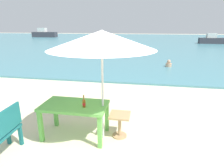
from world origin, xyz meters
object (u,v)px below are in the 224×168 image
Objects in this scene: picnic_table_green at (75,109)px; boat_fishing_trawler at (213,40)px; beer_bottle_amber at (84,103)px; side_table_wood at (120,122)px; boat_sailboat at (44,34)px; patio_umbrella at (102,40)px; swimmer_person at (169,64)px.

boat_fishing_trawler is (10.17, 24.45, -0.09)m from picnic_table_green.
picnic_table_green is at bearing -112.58° from boat_fishing_trawler.
beer_bottle_amber is 0.91m from side_table_wood.
boat_sailboat is at bearing 120.12° from picnic_table_green.
boat_sailboat is at bearing 121.41° from side_table_wood.
beer_bottle_amber is at bearing -160.41° from patio_umbrella.
swimmer_person is (2.53, 7.92, -0.61)m from beer_bottle_amber.
picnic_table_green is 0.61× the size of patio_umbrella.
side_table_wood is at bearing 18.81° from beer_bottle_amber.
beer_bottle_amber is at bearing -111.99° from boat_fishing_trawler.
boat_fishing_trawler reaches higher than side_table_wood.
swimmer_person is (1.81, 7.67, -0.11)m from side_table_wood.
swimmer_person is 0.11× the size of boat_fishing_trawler.
beer_bottle_amber is 0.07× the size of boat_fishing_trawler.
boat_fishing_trawler is at bearing 67.42° from picnic_table_green.
side_table_wood is (0.35, 0.11, -1.76)m from patio_umbrella.
swimmer_person is 35.20m from boat_sailboat.
beer_bottle_amber is 0.65× the size of swimmer_person.
boat_sailboat is (-20.32, 34.70, -0.10)m from beer_bottle_amber.
boat_sailboat is (-20.07, 34.60, 0.11)m from picnic_table_green.
boat_sailboat is (-21.04, 34.45, 0.41)m from side_table_wood.
swimmer_person is at bearing 72.31° from beer_bottle_amber.
patio_umbrella is 1.80m from side_table_wood.
boat_fishing_trawler is at bearing 68.65° from patio_umbrella.
patio_umbrella is 0.62× the size of boat_fishing_trawler.
boat_sailboat reaches higher than picnic_table_green.
side_table_wood is at bearing 8.50° from picnic_table_green.
patio_umbrella is at bearing -111.35° from boat_fishing_trawler.
boat_sailboat reaches higher than beer_bottle_amber.
picnic_table_green is at bearing -171.50° from side_table_wood.
side_table_wood is at bearing -110.73° from boat_fishing_trawler.
swimmer_person is (2.16, 7.79, -1.88)m from patio_umbrella.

